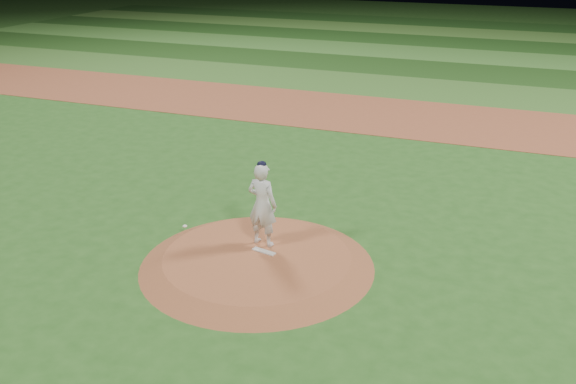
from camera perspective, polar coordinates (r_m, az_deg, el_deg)
The scene contains 12 objects.
ground at distance 15.20m, azimuth -2.75°, elevation -6.51°, with size 120.00×120.00×0.00m, color #24521A.
infield_dirt_band at distance 27.69m, azimuth 9.10°, elevation 6.70°, with size 70.00×6.00×0.02m, color brown.
outfield_stripe_0 at distance 32.94m, azimuth 11.24°, elevation 9.04°, with size 70.00×5.00×0.02m, color #346324.
outfield_stripe_1 at distance 37.76m, azimuth 12.69°, elevation 10.59°, with size 70.00×5.00×0.02m, color #1B3F14.
outfield_stripe_2 at distance 42.63m, azimuth 13.81°, elevation 11.78°, with size 70.00×5.00×0.02m, color #3A742A.
outfield_stripe_3 at distance 47.53m, azimuth 14.72°, elevation 12.73°, with size 70.00×5.00×0.02m, color #1D4616.
outfield_stripe_4 at distance 52.44m, azimuth 15.45°, elevation 13.49°, with size 70.00×5.00×0.02m, color #42792C.
outfield_stripe_5 at distance 57.37m, azimuth 16.07°, elevation 14.13°, with size 70.00×5.00×0.02m, color #1C4616.
pitchers_mound at distance 15.14m, azimuth -2.76°, elevation -6.10°, with size 5.50×5.50×0.25m, color brown.
pitching_rubber at distance 15.24m, azimuth -2.15°, elevation -5.29°, with size 0.60×0.15×0.03m, color silver.
rosin_bag at distance 16.65m, azimuth -9.15°, elevation -3.02°, with size 0.12×0.12×0.07m, color white.
pitcher_on_mound at distance 15.19m, azimuth -2.30°, elevation -1.09°, with size 0.81×0.59×2.13m.
Camera 1 is at (5.50, -12.14, 7.32)m, focal length 40.00 mm.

